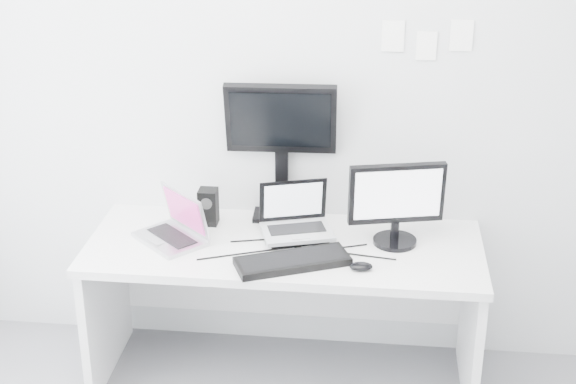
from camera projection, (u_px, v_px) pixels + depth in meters
The scene contains 12 objects.
back_wall at pixel (292, 91), 3.97m from camera, with size 3.60×3.60×0.00m, color silver.
desk at pixel (284, 313), 4.05m from camera, with size 1.80×0.70×0.73m, color silver.
macbook at pixel (168, 217), 3.89m from camera, with size 0.32×0.24×0.24m, color #A7A7AC.
speaker at pixel (208, 207), 4.07m from camera, with size 0.09×0.09×0.18m, color black.
dell_laptop at pixel (297, 213), 3.90m from camera, with size 0.32×0.25×0.26m, color #A6A9AD.
rear_monitor at pixel (281, 149), 4.04m from camera, with size 0.52×0.19×0.70m, color black.
samsung_monitor at pixel (397, 203), 3.84m from camera, with size 0.43×0.20×0.40m, color black.
keyboard at pixel (292, 261), 3.72m from camera, with size 0.49×0.18×0.03m, color black.
mouse at pixel (361, 266), 3.68m from camera, with size 0.10×0.06×0.03m, color black.
wall_note_0 at pixel (393, 36), 3.81m from camera, with size 0.10×0.00×0.14m, color white.
wall_note_1 at pixel (426, 46), 3.81m from camera, with size 0.09×0.00×0.13m, color white.
wall_note_2 at pixel (461, 36), 3.78m from camera, with size 0.10×0.00×0.14m, color white.
Camera 1 is at (0.40, -2.21, 2.51)m, focal length 53.55 mm.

